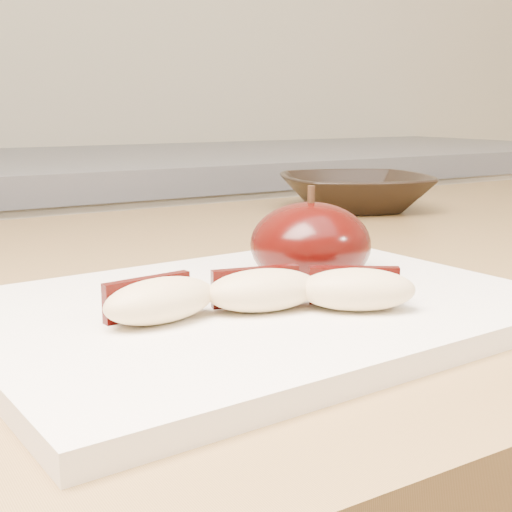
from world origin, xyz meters
TOP-DOWN VIEW (x-y plane):
  - back_cabinet at (0.00, 1.20)m, footprint 2.40×0.62m
  - cutting_board at (-0.03, 0.36)m, footprint 0.33×0.25m
  - apple_half at (0.04, 0.40)m, footprint 0.09×0.09m
  - apple_wedge_a at (-0.09, 0.35)m, footprint 0.07×0.04m
  - apple_wedge_b at (-0.04, 0.34)m, footprint 0.07×0.04m
  - apple_wedge_c at (0.01, 0.31)m, footprint 0.07×0.06m
  - bowl at (0.31, 0.68)m, footprint 0.22×0.22m

SIDE VIEW (x-z plane):
  - back_cabinet at x=0.00m, z-range 0.00..0.94m
  - cutting_board at x=-0.03m, z-range 0.90..0.91m
  - bowl at x=0.31m, z-range 0.90..0.94m
  - apple_wedge_a at x=-0.09m, z-range 0.91..0.94m
  - apple_wedge_b at x=-0.04m, z-range 0.91..0.94m
  - apple_wedge_c at x=0.01m, z-range 0.91..0.94m
  - apple_half at x=0.04m, z-range 0.90..0.97m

